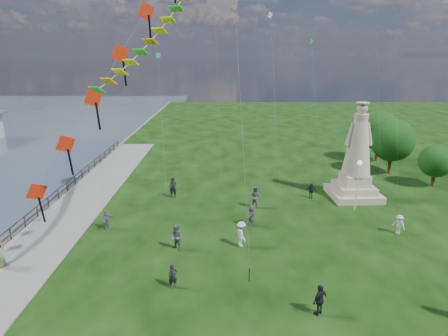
{
  "coord_description": "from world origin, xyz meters",
  "views": [
    {
      "loc": [
        -0.93,
        -16.18,
        12.85
      ],
      "look_at": [
        -1.0,
        8.0,
        5.5
      ],
      "focal_mm": 30.0,
      "sensor_mm": 36.0,
      "label": 1
    }
  ],
  "objects_px": {
    "person_3": "(320,300)",
    "statue": "(356,163)",
    "person_0": "(173,276)",
    "person_8": "(399,224)",
    "person_5": "(107,220)",
    "person_2": "(241,234)",
    "person_1": "(177,238)",
    "person_11": "(251,216)",
    "lamppost": "(358,175)",
    "person_9": "(311,191)",
    "person_7": "(255,197)",
    "person_6": "(173,188)"
  },
  "relations": [
    {
      "from": "person_3",
      "to": "statue",
      "type": "bearing_deg",
      "value": -153.06
    },
    {
      "from": "person_0",
      "to": "person_8",
      "type": "distance_m",
      "value": 17.33
    },
    {
      "from": "person_5",
      "to": "person_2",
      "type": "bearing_deg",
      "value": -91.34
    },
    {
      "from": "person_1",
      "to": "person_11",
      "type": "relative_size",
      "value": 1.02
    },
    {
      "from": "lamppost",
      "to": "person_5",
      "type": "relative_size",
      "value": 2.99
    },
    {
      "from": "person_1",
      "to": "person_9",
      "type": "bearing_deg",
      "value": 76.21
    },
    {
      "from": "person_5",
      "to": "person_11",
      "type": "relative_size",
      "value": 0.83
    },
    {
      "from": "person_1",
      "to": "person_2",
      "type": "height_order",
      "value": "person_2"
    },
    {
      "from": "lamppost",
      "to": "person_0",
      "type": "distance_m",
      "value": 18.22
    },
    {
      "from": "person_3",
      "to": "person_7",
      "type": "distance_m",
      "value": 14.39
    },
    {
      "from": "person_5",
      "to": "person_9",
      "type": "relative_size",
      "value": 1.03
    },
    {
      "from": "lamppost",
      "to": "person_7",
      "type": "xyz_separation_m",
      "value": [
        -8.54,
        0.71,
        -2.24
      ]
    },
    {
      "from": "statue",
      "to": "person_7",
      "type": "xyz_separation_m",
      "value": [
        -9.44,
        -2.5,
        -2.38
      ]
    },
    {
      "from": "person_7",
      "to": "person_8",
      "type": "relative_size",
      "value": 1.29
    },
    {
      "from": "person_6",
      "to": "person_2",
      "type": "bearing_deg",
      "value": -55.5
    },
    {
      "from": "person_1",
      "to": "person_6",
      "type": "height_order",
      "value": "person_6"
    },
    {
      "from": "person_0",
      "to": "person_11",
      "type": "distance_m",
      "value": 9.47
    },
    {
      "from": "person_11",
      "to": "person_1",
      "type": "bearing_deg",
      "value": -35.22
    },
    {
      "from": "person_8",
      "to": "person_11",
      "type": "relative_size",
      "value": 0.84
    },
    {
      "from": "statue",
      "to": "person_6",
      "type": "height_order",
      "value": "statue"
    },
    {
      "from": "person_11",
      "to": "person_9",
      "type": "bearing_deg",
      "value": 155.43
    },
    {
      "from": "person_0",
      "to": "person_11",
      "type": "xyz_separation_m",
      "value": [
        5.01,
        8.03,
        0.16
      ]
    },
    {
      "from": "person_8",
      "to": "person_1",
      "type": "bearing_deg",
      "value": -115.17
    },
    {
      "from": "person_2",
      "to": "person_3",
      "type": "height_order",
      "value": "person_2"
    },
    {
      "from": "person_3",
      "to": "person_11",
      "type": "relative_size",
      "value": 0.98
    },
    {
      "from": "person_8",
      "to": "statue",
      "type": "bearing_deg",
      "value": 152.74
    },
    {
      "from": "person_3",
      "to": "lamppost",
      "type": "bearing_deg",
      "value": -154.76
    },
    {
      "from": "person_2",
      "to": "person_9",
      "type": "xyz_separation_m",
      "value": [
        6.87,
        9.18,
        -0.19
      ]
    },
    {
      "from": "person_2",
      "to": "person_1",
      "type": "bearing_deg",
      "value": 75.91
    },
    {
      "from": "statue",
      "to": "person_5",
      "type": "relative_size",
      "value": 5.94
    },
    {
      "from": "person_1",
      "to": "person_9",
      "type": "relative_size",
      "value": 1.26
    },
    {
      "from": "person_2",
      "to": "person_5",
      "type": "height_order",
      "value": "person_2"
    },
    {
      "from": "person_9",
      "to": "person_2",
      "type": "bearing_deg",
      "value": -118.92
    },
    {
      "from": "lamppost",
      "to": "person_7",
      "type": "distance_m",
      "value": 8.86
    },
    {
      "from": "person_1",
      "to": "person_6",
      "type": "bearing_deg",
      "value": 134.39
    },
    {
      "from": "person_0",
      "to": "person_3",
      "type": "distance_m",
      "value": 8.16
    },
    {
      "from": "lamppost",
      "to": "person_5",
      "type": "xyz_separation_m",
      "value": [
        -20.21,
        -3.64,
        -2.46
      ]
    },
    {
      "from": "person_3",
      "to": "person_5",
      "type": "xyz_separation_m",
      "value": [
        -13.88,
        9.87,
        -0.13
      ]
    },
    {
      "from": "person_7",
      "to": "person_9",
      "type": "height_order",
      "value": "person_7"
    },
    {
      "from": "person_6",
      "to": "person_1",
      "type": "bearing_deg",
      "value": -79.29
    },
    {
      "from": "person_0",
      "to": "person_3",
      "type": "bearing_deg",
      "value": -38.58
    },
    {
      "from": "person_5",
      "to": "person_8",
      "type": "relative_size",
      "value": 1.0
    },
    {
      "from": "person_0",
      "to": "person_11",
      "type": "height_order",
      "value": "person_11"
    },
    {
      "from": "person_8",
      "to": "person_7",
      "type": "bearing_deg",
      "value": -150.05
    },
    {
      "from": "person_0",
      "to": "person_8",
      "type": "height_order",
      "value": "person_8"
    },
    {
      "from": "person_6",
      "to": "person_11",
      "type": "bearing_deg",
      "value": -40.08
    },
    {
      "from": "lamppost",
      "to": "person_1",
      "type": "distance_m",
      "value": 16.18
    },
    {
      "from": "person_9",
      "to": "person_11",
      "type": "xyz_separation_m",
      "value": [
        -5.97,
        -6.04,
        0.17
      ]
    },
    {
      "from": "person_0",
      "to": "person_9",
      "type": "height_order",
      "value": "person_0"
    },
    {
      "from": "person_6",
      "to": "person_8",
      "type": "relative_size",
      "value": 1.3
    }
  ]
}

